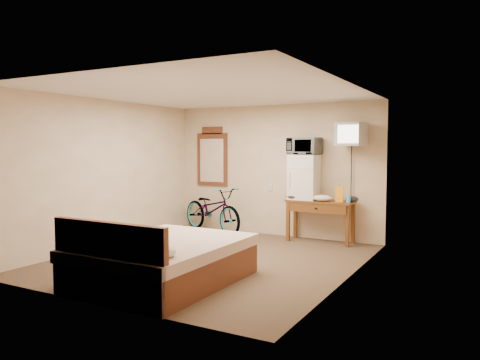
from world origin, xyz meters
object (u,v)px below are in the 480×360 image
(blue_cup, at_px, (349,199))
(bicycle, at_px, (212,210))
(desk, at_px, (320,208))
(microwave, at_px, (304,146))
(mini_fridge, at_px, (304,177))
(wall_mirror, at_px, (212,157))
(crt_television, at_px, (351,134))
(bed, at_px, (161,261))

(blue_cup, bearing_deg, bicycle, 179.94)
(desk, height_order, microwave, microwave)
(desk, distance_m, microwave, 1.15)
(mini_fridge, distance_m, blue_cup, 0.93)
(microwave, distance_m, bicycle, 2.28)
(desk, height_order, mini_fridge, mini_fridge)
(wall_mirror, distance_m, bicycle, 1.10)
(crt_television, height_order, wall_mirror, crt_television)
(desk, height_order, crt_television, crt_television)
(microwave, xyz_separation_m, crt_television, (0.86, -0.04, 0.20))
(mini_fridge, bearing_deg, microwave, 56.29)
(desk, distance_m, mini_fridge, 0.63)
(bicycle, xyz_separation_m, bed, (1.33, -3.32, -0.16))
(mini_fridge, xyz_separation_m, wall_mirror, (-2.09, 0.21, 0.34))
(desk, distance_m, wall_mirror, 2.58)
(bed, bearing_deg, mini_fridge, 80.74)
(wall_mirror, relative_size, bicycle, 0.70)
(crt_television, height_order, bicycle, crt_television)
(desk, distance_m, bed, 3.50)
(wall_mirror, bearing_deg, bicycle, -58.28)
(blue_cup, relative_size, bicycle, 0.07)
(microwave, height_order, blue_cup, microwave)
(microwave, bearing_deg, desk, -4.93)
(microwave, height_order, bed, microwave)
(bicycle, bearing_deg, desk, -67.74)
(bicycle, bearing_deg, bed, -137.29)
(microwave, height_order, bicycle, microwave)
(crt_television, relative_size, bicycle, 0.35)
(microwave, distance_m, crt_television, 0.88)
(crt_television, height_order, bed, crt_television)
(desk, relative_size, bicycle, 0.70)
(crt_television, bearing_deg, bicycle, -178.49)
(desk, distance_m, bicycle, 2.22)
(desk, bearing_deg, crt_television, 1.87)
(bicycle, bearing_deg, mini_fridge, -65.63)
(blue_cup, relative_size, crt_television, 0.21)
(mini_fridge, height_order, microwave, microwave)
(desk, bearing_deg, microwave, 169.05)
(wall_mirror, height_order, bed, wall_mirror)
(crt_television, bearing_deg, microwave, 177.04)
(mini_fridge, distance_m, wall_mirror, 2.13)
(wall_mirror, bearing_deg, microwave, -5.63)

